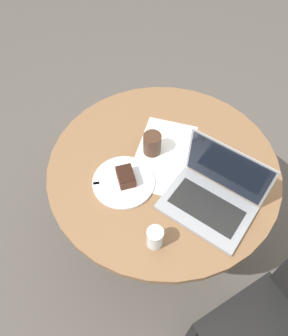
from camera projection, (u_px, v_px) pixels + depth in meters
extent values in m
plane|color=#4C4742|center=(158.00, 234.00, 2.04)|extent=(12.00, 12.00, 0.00)
cylinder|color=brown|center=(158.00, 233.00, 2.04)|extent=(0.58, 0.58, 0.02)
cylinder|color=brown|center=(160.00, 205.00, 1.75)|extent=(0.12, 0.12, 0.68)
cylinder|color=brown|center=(163.00, 166.00, 1.46)|extent=(1.03, 1.03, 0.03)
cube|color=black|center=(192.00, 335.00, 1.52)|extent=(0.05, 0.05, 0.43)
cube|color=black|center=(255.00, 292.00, 1.63)|extent=(0.05, 0.05, 0.43)
cube|color=white|center=(163.00, 155.00, 1.47)|extent=(0.45, 0.29, 0.00)
cylinder|color=silver|center=(124.00, 182.00, 1.39)|extent=(0.26, 0.26, 0.01)
cube|color=#472619|center=(126.00, 177.00, 1.37)|extent=(0.12, 0.10, 0.04)
cube|color=black|center=(126.00, 173.00, 1.35)|extent=(0.11, 0.10, 0.00)
cube|color=silver|center=(113.00, 181.00, 1.38)|extent=(0.06, 0.17, 0.00)
cube|color=silver|center=(96.00, 183.00, 1.37)|extent=(0.03, 0.03, 0.00)
cylinder|color=#3D2619|center=(152.00, 144.00, 1.45)|extent=(0.08, 0.08, 0.11)
cylinder|color=silver|center=(155.00, 238.00, 1.20)|extent=(0.06, 0.06, 0.09)
cube|color=gray|center=(206.00, 208.00, 1.31)|extent=(0.37, 0.42, 0.02)
cube|color=black|center=(206.00, 207.00, 1.30)|extent=(0.26, 0.32, 0.00)
cube|color=gray|center=(227.00, 169.00, 1.26)|extent=(0.16, 0.31, 0.24)
cube|color=black|center=(227.00, 169.00, 1.26)|extent=(0.15, 0.29, 0.22)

